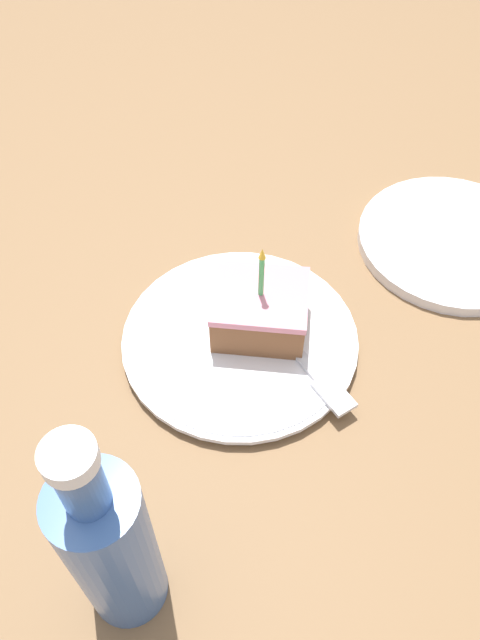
{
  "coord_description": "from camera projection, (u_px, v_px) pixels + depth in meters",
  "views": [
    {
      "loc": [
        0.38,
        0.02,
        0.54
      ],
      "look_at": [
        -0.02,
        -0.02,
        0.04
      ],
      "focal_mm": 35.0,
      "sensor_mm": 36.0,
      "label": 1
    }
  ],
  "objects": [
    {
      "name": "bottle",
      "position": [
        111.0,
        547.0,
        0.44
      ],
      "size": [
        0.06,
        0.06,
        0.24
      ],
      "color": "#3F66A5",
      "rests_on": "ground_plane"
    },
    {
      "name": "plate",
      "position": [
        240.0,
        339.0,
        0.66
      ],
      "size": [
        0.25,
        0.25,
        0.01
      ],
      "color": "silver",
      "rests_on": "ground_plane"
    },
    {
      "name": "ground_plane",
      "position": [
        256.0,
        369.0,
        0.67
      ],
      "size": [
        2.4,
        2.4,
        0.04
      ],
      "color": "brown",
      "rests_on": "ground"
    },
    {
      "name": "cake_slice",
      "position": [
        261.0,
        310.0,
        0.65
      ],
      "size": [
        0.08,
        0.1,
        0.11
      ],
      "color": "brown",
      "rests_on": "plate"
    },
    {
      "name": "fork",
      "position": [
        306.0,
        363.0,
        0.63
      ],
      "size": [
        0.14,
        0.12,
        0.0
      ],
      "color": "silver",
      "rests_on": "plate"
    },
    {
      "name": "side_plate",
      "position": [
        452.0,
        241.0,
        0.76
      ],
      "size": [
        0.23,
        0.23,
        0.01
      ],
      "color": "silver",
      "rests_on": "ground_plane"
    }
  ]
}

